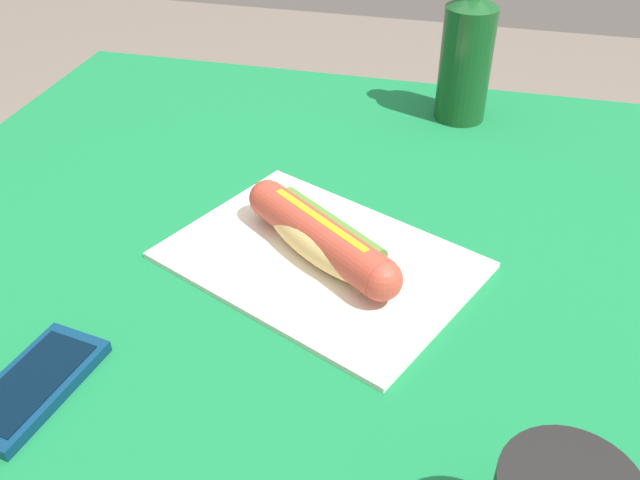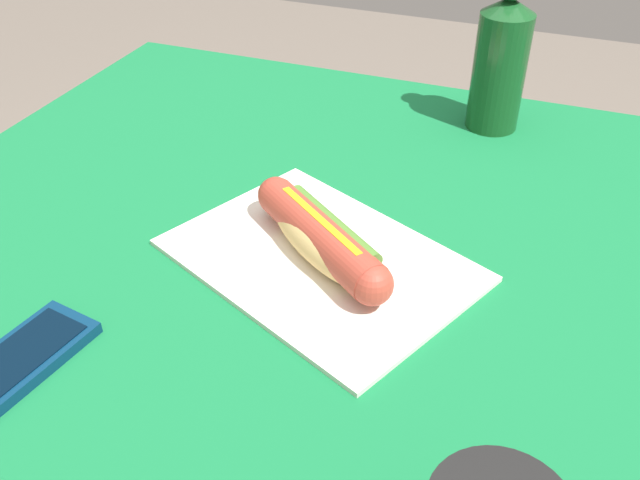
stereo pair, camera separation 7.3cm
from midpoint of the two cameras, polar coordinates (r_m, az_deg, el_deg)
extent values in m
cylinder|color=brown|center=(1.41, -14.43, -2.30)|extent=(0.07, 0.07, 0.72)
cylinder|color=brown|center=(1.31, 22.58, -7.96)|extent=(0.07, 0.07, 0.72)
cube|color=brown|center=(0.77, -1.21, -2.38)|extent=(1.04, 0.90, 0.03)
cube|color=#146B38|center=(0.76, -1.22, -1.39)|extent=(1.10, 0.96, 0.00)
cube|color=silver|center=(0.75, -2.80, -1.77)|extent=(0.38, 0.33, 0.01)
ellipsoid|color=#DBB26B|center=(0.73, -2.86, -0.12)|extent=(0.17, 0.15, 0.05)
cylinder|color=#A83D2D|center=(0.73, -2.87, 0.24)|extent=(0.18, 0.15, 0.04)
sphere|color=#A83D2D|center=(0.67, 1.96, -3.40)|extent=(0.04, 0.04, 0.04)
sphere|color=#A83D2D|center=(0.79, -6.96, 3.31)|extent=(0.04, 0.04, 0.04)
cube|color=yellow|center=(0.72, -2.92, 1.49)|extent=(0.12, 0.09, 0.00)
cylinder|color=#4C7A2D|center=(0.73, -1.93, 1.17)|extent=(0.13, 0.11, 0.02)
cube|color=#0A2D4C|center=(0.68, -25.41, -10.88)|extent=(0.09, 0.14, 0.01)
cube|color=black|center=(0.67, -25.55, -10.51)|extent=(0.07, 0.12, 0.00)
cylinder|color=#14471E|center=(1.03, 9.77, 13.94)|extent=(0.07, 0.07, 0.16)
camera|label=1|loc=(0.04, -92.86, -2.10)|focal=39.08mm
camera|label=2|loc=(0.04, 87.14, 2.10)|focal=39.08mm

